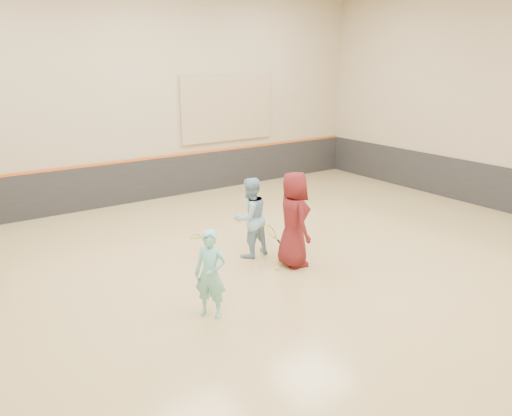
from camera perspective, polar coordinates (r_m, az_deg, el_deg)
room at (r=9.63m, az=1.28°, el=-2.50°), size 15.04×12.04×6.22m
wainscot_back at (r=14.74m, az=-12.52°, el=3.12°), size 14.90×0.04×1.20m
wainscot_right at (r=15.16m, az=24.79°, el=2.33°), size 0.04×11.90×1.20m
accent_stripe at (r=14.60m, az=-12.66°, el=5.48°), size 14.90×0.03×0.06m
acoustic_panel at (r=15.66m, az=-3.28°, el=11.34°), size 3.20×0.08×2.00m
girl at (r=7.97m, az=-5.23°, el=-7.53°), size 0.60×0.63×1.45m
instructor at (r=10.26m, az=-0.69°, el=-1.10°), size 0.88×0.71×1.68m
young_man at (r=9.81m, az=4.34°, el=-1.31°), size 0.81×1.05×1.91m
held_racket at (r=10.17m, az=1.79°, el=-2.72°), size 0.48×0.48×0.61m
spare_racket at (r=11.69m, az=-6.98°, el=-3.12°), size 0.60×0.60×0.07m
ball_under_racket at (r=9.85m, az=2.33°, el=-6.92°), size 0.07×0.07×0.07m
ball_in_hand at (r=9.65m, az=5.66°, el=-0.31°), size 0.07×0.07×0.07m
ball_beside_spare at (r=10.66m, az=-5.26°, el=-5.09°), size 0.07×0.07×0.07m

